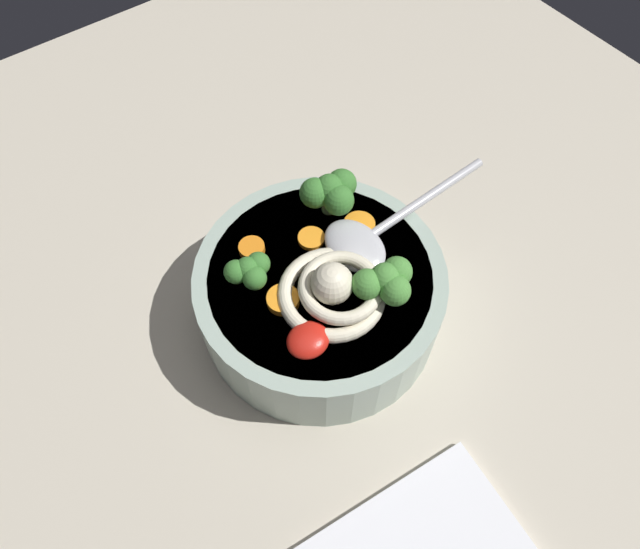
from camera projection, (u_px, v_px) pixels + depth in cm
name	position (u px, v px, depth cm)	size (l,w,h in cm)	color
table_slab	(325.00, 306.00, 56.78)	(102.48, 102.48, 3.60)	#BCB29E
soup_bowl	(320.00, 295.00, 51.28)	(21.20, 21.20, 6.87)	#9EB2A3
noodle_pile	(334.00, 290.00, 46.31)	(9.57, 9.39, 3.85)	beige
soup_spoon	(367.00, 237.00, 49.47)	(17.31, 6.16, 1.60)	#B7B7BC
chili_sauce_dollop	(308.00, 340.00, 44.47)	(3.38, 3.04, 1.52)	red
broccoli_floret_left	(387.00, 281.00, 45.34)	(4.81, 4.14, 3.80)	#7A9E60
broccoli_floret_far	(331.00, 192.00, 49.84)	(5.13, 4.41, 4.05)	#7A9E60
broccoli_floret_near_spoon	(249.00, 271.00, 46.43)	(3.80, 3.27, 3.01)	#7A9E60
carrot_slice_beside_chili	(252.00, 248.00, 49.41)	(2.20, 2.20, 0.72)	orange
carrot_slice_extra_b	(359.00, 226.00, 50.70)	(2.75, 2.75, 0.68)	orange
carrot_slice_right	(315.00, 236.00, 50.25)	(2.30, 2.30, 0.46)	orange
carrot_slice_beside_noodles	(283.00, 300.00, 46.79)	(2.65, 2.65, 0.72)	orange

